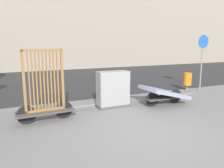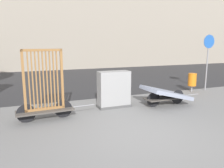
{
  "view_description": "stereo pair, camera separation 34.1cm",
  "coord_description": "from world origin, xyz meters",
  "px_view_note": "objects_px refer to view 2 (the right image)",
  "views": [
    {
      "loc": [
        -2.81,
        -4.37,
        2.2
      ],
      "look_at": [
        0.0,
        1.89,
        0.93
      ],
      "focal_mm": 35.0,
      "sensor_mm": 36.0,
      "label": 1
    },
    {
      "loc": [
        -2.49,
        -4.5,
        2.2
      ],
      "look_at": [
        0.0,
        1.89,
        0.93
      ],
      "focal_mm": 35.0,
      "sensor_mm": 36.0,
      "label": 2
    }
  ],
  "objects_px": {
    "bike_cart_with_mattress": "(166,94)",
    "utility_cabinet": "(114,90)",
    "bike_cart_with_bedframe": "(45,96)",
    "trash_bin": "(192,80)",
    "sign_post": "(208,53)"
  },
  "relations": [
    {
      "from": "bike_cart_with_bedframe",
      "to": "bike_cart_with_mattress",
      "type": "bearing_deg",
      "value": -3.47
    },
    {
      "from": "utility_cabinet",
      "to": "trash_bin",
      "type": "relative_size",
      "value": 1.48
    },
    {
      "from": "utility_cabinet",
      "to": "bike_cart_with_mattress",
      "type": "bearing_deg",
      "value": -16.07
    },
    {
      "from": "bike_cart_with_bedframe",
      "to": "utility_cabinet",
      "type": "bearing_deg",
      "value": 9.06
    },
    {
      "from": "trash_bin",
      "to": "utility_cabinet",
      "type": "bearing_deg",
      "value": -167.1
    },
    {
      "from": "utility_cabinet",
      "to": "trash_bin",
      "type": "distance_m",
      "value": 4.4
    },
    {
      "from": "bike_cart_with_bedframe",
      "to": "bike_cart_with_mattress",
      "type": "relative_size",
      "value": 1.0
    },
    {
      "from": "bike_cart_with_mattress",
      "to": "utility_cabinet",
      "type": "height_order",
      "value": "utility_cabinet"
    },
    {
      "from": "utility_cabinet",
      "to": "sign_post",
      "type": "distance_m",
      "value": 5.32
    },
    {
      "from": "bike_cart_with_bedframe",
      "to": "sign_post",
      "type": "relative_size",
      "value": 0.88
    },
    {
      "from": "bike_cart_with_mattress",
      "to": "utility_cabinet",
      "type": "distance_m",
      "value": 1.9
    },
    {
      "from": "utility_cabinet",
      "to": "bike_cart_with_bedframe",
      "type": "bearing_deg",
      "value": -167.48
    },
    {
      "from": "sign_post",
      "to": "bike_cart_with_bedframe",
      "type": "bearing_deg",
      "value": -168.65
    },
    {
      "from": "utility_cabinet",
      "to": "sign_post",
      "type": "relative_size",
      "value": 0.48
    },
    {
      "from": "bike_cart_with_mattress",
      "to": "sign_post",
      "type": "xyz_separation_m",
      "value": [
        3.28,
        1.5,
        1.31
      ]
    }
  ]
}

